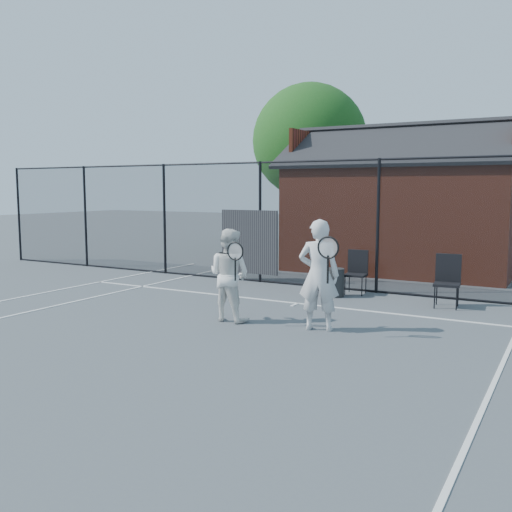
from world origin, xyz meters
The scene contains 10 objects.
ground centered at (0.00, 0.00, 0.00)m, with size 80.00×80.00×0.00m, color #4E5359.
court_lines centered at (0.00, -1.32, 0.01)m, with size 11.02×18.00×0.01m.
fence centered at (-0.30, 5.00, 1.45)m, with size 22.04×3.00×3.00m.
clubhouse centered at (0.50, 9.00, 1.61)m, with size 6.50×4.36×4.19m.
tree_left centered at (-4.50, 13.50, 4.19)m, with size 4.48×4.48×6.44m.
player_front centered at (1.23, 1.19, 0.92)m, with size 0.87×0.69×1.84m.
player_back centered at (-0.43, 1.06, 0.82)m, with size 0.90×0.67×1.64m.
chair_left centered at (0.65, 4.60, 0.47)m, with size 0.46×0.47×0.95m, color black.
chair_right centered at (2.71, 4.10, 0.51)m, with size 0.49×0.51×1.02m, color black.
waste_bin centered at (0.35, 4.10, 0.31)m, with size 0.42×0.42×0.62m, color #252525.
Camera 1 is at (4.88, -7.36, 2.33)m, focal length 40.00 mm.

